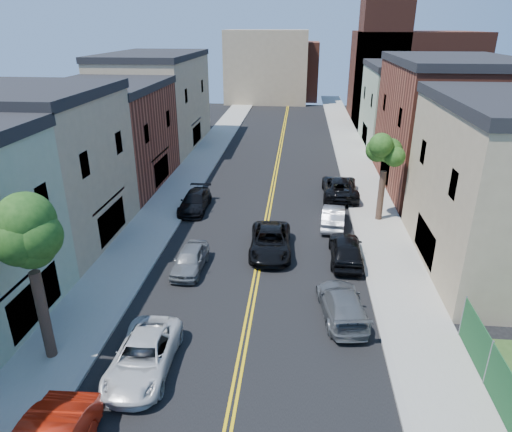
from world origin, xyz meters
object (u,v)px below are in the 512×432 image
(grey_car_left, at_px, (190,259))
(white_pickup, at_px, (143,356))
(black_car_left, at_px, (195,201))
(dark_car_right_far, at_px, (340,187))
(black_car_right, at_px, (346,249))
(silver_car_right, at_px, (333,217))
(grey_car_right, at_px, (342,304))
(black_suv_lane, at_px, (270,242))

(grey_car_left, bearing_deg, white_pickup, -88.27)
(black_car_left, xyz_separation_m, dark_car_right_far, (11.00, 3.94, 0.13))
(black_car_right, distance_m, silver_car_right, 5.05)
(white_pickup, distance_m, grey_car_right, 9.34)
(black_car_left, distance_m, dark_car_right_far, 11.68)
(black_car_left, bearing_deg, dark_car_right_far, 19.80)
(dark_car_right_far, height_order, black_suv_lane, dark_car_right_far)
(grey_car_left, distance_m, black_car_left, 9.10)
(grey_car_right, xyz_separation_m, black_suv_lane, (-3.82, 6.27, 0.04))
(grey_car_left, xyz_separation_m, black_suv_lane, (4.38, 2.58, 0.06))
(black_car_left, height_order, black_car_right, black_car_right)
(black_car_left, bearing_deg, white_pickup, -84.23)
(black_car_right, bearing_deg, silver_car_right, -84.24)
(grey_car_right, distance_m, black_car_right, 5.64)
(white_pickup, height_order, black_car_right, black_car_right)
(white_pickup, relative_size, black_car_right, 1.06)
(grey_car_left, distance_m, dark_car_right_far, 15.89)
(white_pickup, bearing_deg, black_car_left, 94.61)
(black_car_left, relative_size, black_car_right, 1.02)
(grey_car_right, height_order, dark_car_right_far, dark_car_right_far)
(silver_car_right, bearing_deg, black_car_left, -5.67)
(white_pickup, bearing_deg, grey_car_right, 27.65)
(dark_car_right_far, bearing_deg, white_pickup, 66.68)
(black_car_left, bearing_deg, grey_car_left, -79.13)
(grey_car_right, distance_m, silver_car_right, 10.63)
(grey_car_left, xyz_separation_m, black_car_right, (8.87, 1.90, 0.12))
(grey_car_right, bearing_deg, black_suv_lane, -65.93)
(grey_car_left, height_order, grey_car_right, grey_car_right)
(white_pickup, bearing_deg, silver_car_right, 59.80)
(black_car_left, distance_m, silver_car_right, 10.33)
(white_pickup, relative_size, silver_car_right, 1.15)
(silver_car_right, distance_m, black_suv_lane, 5.95)
(black_car_left, xyz_separation_m, silver_car_right, (10.13, -2.01, 0.02))
(grey_car_right, bearing_deg, grey_car_left, -31.54)
(white_pickup, relative_size, grey_car_left, 1.24)
(white_pickup, distance_m, silver_car_right, 17.31)
(grey_car_right, bearing_deg, black_car_left, -59.20)
(white_pickup, xyz_separation_m, black_car_right, (8.87, 10.08, 0.11))
(grey_car_left, bearing_deg, black_suv_lane, 32.22)
(grey_car_right, distance_m, dark_car_right_far, 16.62)
(black_car_right, bearing_deg, white_pickup, 49.48)
(grey_car_left, xyz_separation_m, silver_car_right, (8.43, 6.93, 0.03))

